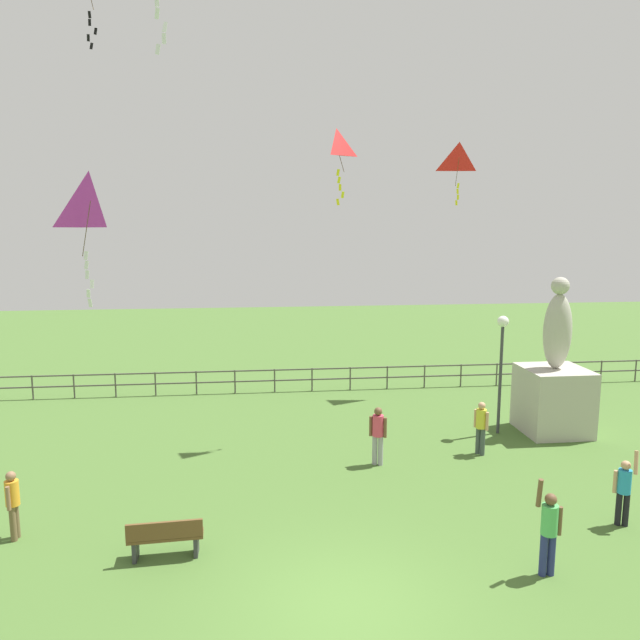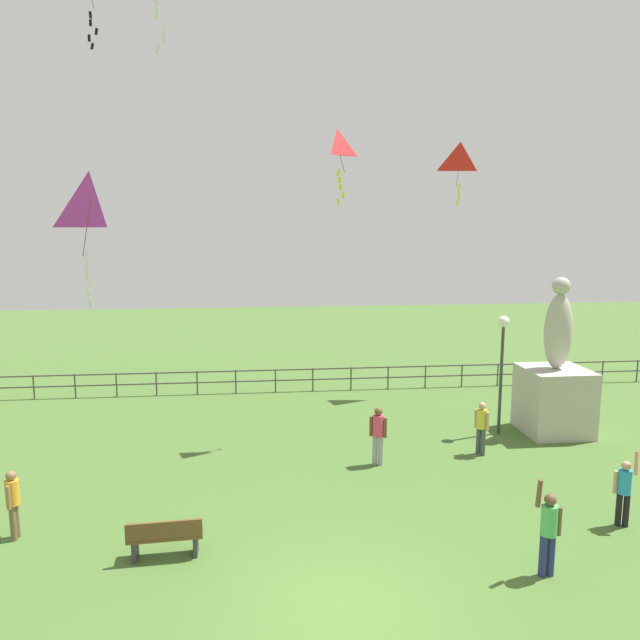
% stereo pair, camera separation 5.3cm
% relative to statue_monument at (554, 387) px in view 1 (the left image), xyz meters
% --- Properties ---
extents(ground_plane, '(80.00, 80.00, 0.00)m').
position_rel_statue_monument_xyz_m(ground_plane, '(-8.11, -8.25, -1.50)').
color(ground_plane, '#476B2D').
extents(statue_monument, '(1.99, 1.99, 5.08)m').
position_rel_statue_monument_xyz_m(statue_monument, '(0.00, 0.00, 0.00)').
color(statue_monument, '#B2AD9E').
rests_on(statue_monument, ground_plane).
extents(lamppost, '(0.36, 0.36, 3.87)m').
position_rel_statue_monument_xyz_m(lamppost, '(-1.80, 0.07, 1.36)').
color(lamppost, '#38383D').
rests_on(lamppost, ground_plane).
extents(park_bench, '(1.52, 0.50, 0.85)m').
position_rel_statue_monument_xyz_m(park_bench, '(-11.47, -6.32, -1.03)').
color(park_bench, brown).
rests_on(park_bench, ground_plane).
extents(person_0, '(0.28, 0.46, 1.53)m').
position_rel_statue_monument_xyz_m(person_0, '(-14.80, -5.19, -0.62)').
color(person_0, brown).
rests_on(person_0, ground_plane).
extents(person_1, '(0.47, 0.31, 1.67)m').
position_rel_statue_monument_xyz_m(person_1, '(-6.23, -2.06, -0.53)').
color(person_1, '#99999E').
rests_on(person_1, ground_plane).
extents(person_3, '(0.32, 0.41, 1.59)m').
position_rel_statue_monument_xyz_m(person_3, '(-3.06, -1.63, -0.58)').
color(person_3, '#3F4C47').
rests_on(person_3, ground_plane).
extents(person_4, '(0.44, 0.37, 1.79)m').
position_rel_statue_monument_xyz_m(person_4, '(-1.48, -6.05, -0.60)').
color(person_4, black).
rests_on(person_4, ground_plane).
extents(person_5, '(0.50, 0.31, 1.95)m').
position_rel_statue_monument_xyz_m(person_5, '(-4.09, -7.70, -0.52)').
color(person_5, navy).
rests_on(person_5, ground_plane).
extents(kite_1, '(1.00, 1.03, 3.06)m').
position_rel_statue_monument_xyz_m(kite_1, '(-13.25, -3.65, 5.62)').
color(kite_1, '#B22DB2').
extents(kite_2, '(1.19, 0.83, 2.34)m').
position_rel_statue_monument_xyz_m(kite_2, '(-1.69, 5.08, 7.74)').
color(kite_2, red).
extents(kite_4, '(0.83, 0.74, 2.28)m').
position_rel_statue_monument_xyz_m(kite_4, '(-7.04, 0.81, 7.53)').
color(kite_4, red).
extents(waterfront_railing, '(36.02, 0.06, 0.95)m').
position_rel_statue_monument_xyz_m(waterfront_railing, '(-8.56, 5.75, -0.87)').
color(waterfront_railing, '#4C4742').
rests_on(waterfront_railing, ground_plane).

